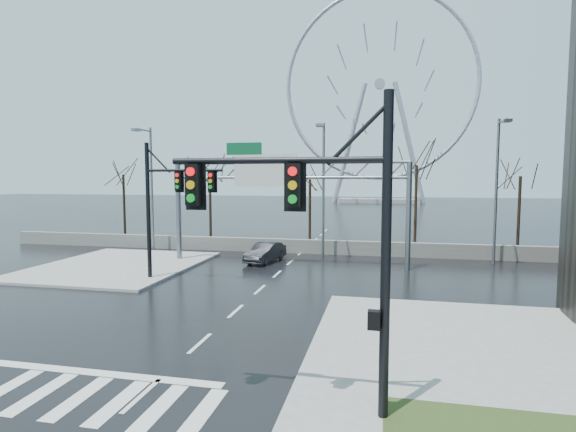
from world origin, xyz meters
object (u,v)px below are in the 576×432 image
(signal_mast_near, at_px, (329,224))
(ferris_wheel, at_px, (380,92))
(signal_mast_far, at_px, (166,198))
(sign_gantry, at_px, (282,190))
(car, at_px, (265,252))

(signal_mast_near, bearing_deg, ferris_wheel, 90.08)
(signal_mast_near, height_order, ferris_wheel, ferris_wheel)
(signal_mast_far, height_order, ferris_wheel, ferris_wheel)
(sign_gantry, height_order, car, sign_gantry)
(sign_gantry, height_order, ferris_wheel, ferris_wheel)
(signal_mast_far, height_order, car, signal_mast_far)
(ferris_wheel, bearing_deg, sign_gantry, -93.84)
(signal_mast_near, distance_m, ferris_wheel, 101.29)
(signal_mast_near, relative_size, ferris_wheel, 0.16)
(sign_gantry, relative_size, car, 3.94)
(car, bearing_deg, signal_mast_far, -108.70)
(sign_gantry, distance_m, car, 4.79)
(sign_gantry, distance_m, ferris_wheel, 82.91)
(signal_mast_far, relative_size, car, 1.93)
(sign_gantry, bearing_deg, signal_mast_far, -132.47)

